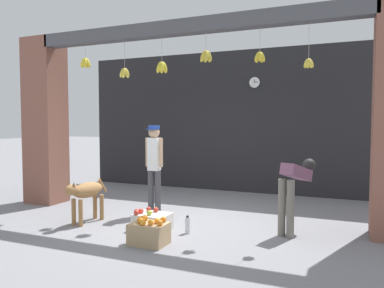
% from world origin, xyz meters
% --- Properties ---
extents(ground_plane, '(60.00, 60.00, 0.00)m').
position_xyz_m(ground_plane, '(0.00, 0.00, 0.00)').
color(ground_plane, gray).
extents(shop_back_wall, '(7.77, 0.12, 3.38)m').
position_xyz_m(shop_back_wall, '(0.00, 3.05, 1.69)').
color(shop_back_wall, '#232326').
rests_on(shop_back_wall, ground_plane).
extents(shop_pillar_left, '(0.70, 0.60, 3.38)m').
position_xyz_m(shop_pillar_left, '(-3.23, 0.30, 1.69)').
color(shop_pillar_left, brown).
rests_on(shop_pillar_left, ground_plane).
extents(storefront_awning, '(5.87, 0.27, 0.91)m').
position_xyz_m(storefront_awning, '(-0.02, 0.12, 3.21)').
color(storefront_awning, '#4C4C51').
extents(dog, '(0.32, 0.93, 0.73)m').
position_xyz_m(dog, '(-1.41, -0.71, 0.51)').
color(dog, '#9E7042').
rests_on(dog, ground_plane).
extents(shopkeeper, '(0.34, 0.27, 1.61)m').
position_xyz_m(shopkeeper, '(-0.68, 0.30, 0.95)').
color(shopkeeper, '#424247').
rests_on(shopkeeper, ground_plane).
extents(worker_stooping, '(0.47, 0.81, 1.10)m').
position_xyz_m(worker_stooping, '(1.85, 0.01, 0.73)').
color(worker_stooping, '#6B665B').
rests_on(worker_stooping, ground_plane).
extents(fruit_crate_oranges, '(0.50, 0.38, 0.37)m').
position_xyz_m(fruit_crate_oranges, '(0.08, -1.27, 0.16)').
color(fruit_crate_oranges, tan).
rests_on(fruit_crate_oranges, ground_plane).
extents(fruit_crate_apples, '(0.54, 0.42, 0.32)m').
position_xyz_m(fruit_crate_apples, '(-0.22, -0.62, 0.13)').
color(fruit_crate_apples, silver).
rests_on(fruit_crate_apples, ground_plane).
extents(water_bottle, '(0.07, 0.07, 0.27)m').
position_xyz_m(water_bottle, '(0.37, -0.60, 0.13)').
color(water_bottle, silver).
rests_on(water_bottle, ground_plane).
extents(wall_clock, '(0.26, 0.03, 0.26)m').
position_xyz_m(wall_clock, '(0.53, 2.97, 2.60)').
color(wall_clock, black).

